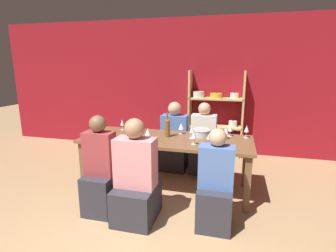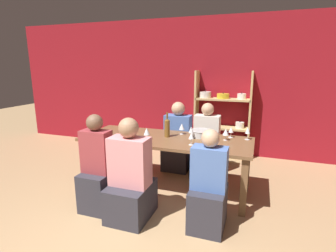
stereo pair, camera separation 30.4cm
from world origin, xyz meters
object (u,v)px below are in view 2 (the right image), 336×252
(shelf_unit, at_px, (221,123))
(dining_table, at_px, (166,144))
(person_far_a, at_px, (206,148))
(wine_glass_red_a, at_px, (231,130))
(person_near_c, at_px, (208,193))
(wine_glass_red_b, at_px, (147,132))
(person_near_a, at_px, (98,174))
(wine_glass_red_f, at_px, (182,127))
(wine_glass_white_a, at_px, (248,131))
(wine_glass_red_g, at_px, (125,122))
(wine_glass_empty_b, at_px, (96,127))
(wine_glass_red_e, at_px, (191,136))
(wine_bottle_green, at_px, (167,127))
(wine_glass_red_d, at_px, (207,137))
(mixing_bowl, at_px, (201,133))
(wine_glass_red_c, at_px, (226,132))
(person_near_b, at_px, (130,183))
(wine_glass_empty_a, at_px, (191,130))
(person_far_b, at_px, (178,145))

(shelf_unit, bearing_deg, dining_table, -107.08)
(person_far_a, bearing_deg, shelf_unit, -95.93)
(wine_glass_red_a, relative_size, person_near_c, 0.14)
(wine_glass_red_b, distance_m, person_near_a, 0.85)
(wine_glass_red_f, bearing_deg, person_near_a, -126.16)
(wine_glass_white_a, bearing_deg, shelf_unit, 111.25)
(wine_glass_red_g, bearing_deg, wine_glass_red_f, -0.67)
(wine_glass_empty_b, height_order, wine_glass_red_e, wine_glass_red_e)
(wine_bottle_green, bearing_deg, wine_glass_red_d, -17.91)
(wine_glass_red_d, height_order, wine_glass_red_g, wine_glass_red_g)
(person_near_a, bearing_deg, wine_glass_empty_b, 124.51)
(mixing_bowl, height_order, wine_bottle_green, wine_bottle_green)
(dining_table, xyz_separation_m, wine_glass_red_d, (0.62, -0.14, 0.19))
(wine_glass_empty_b, distance_m, wine_glass_red_c, 1.92)
(wine_glass_red_c, bearing_deg, shelf_unit, 100.12)
(wine_glass_red_c, bearing_deg, wine_glass_red_f, 170.47)
(wine_glass_red_a, relative_size, wine_glass_red_b, 0.91)
(wine_glass_empty_b, relative_size, wine_glass_red_g, 0.80)
(mixing_bowl, distance_m, person_near_c, 1.09)
(wine_glass_red_c, height_order, person_near_b, person_near_b)
(mixing_bowl, bearing_deg, wine_glass_white_a, 5.10)
(wine_glass_red_a, distance_m, wine_glass_red_b, 1.19)
(wine_glass_red_b, xyz_separation_m, wine_glass_red_g, (-0.58, 0.46, -0.00))
(wine_glass_empty_a, distance_m, wine_glass_red_b, 0.61)
(person_far_a, xyz_separation_m, person_near_c, (0.32, -1.54, -0.02))
(wine_glass_red_a, bearing_deg, wine_glass_red_e, -129.65)
(wine_glass_white_a, distance_m, person_far_b, 1.37)
(wine_glass_empty_b, distance_m, person_near_a, 0.95)
(wine_bottle_green, xyz_separation_m, wine_glass_red_c, (0.81, 0.10, -0.03))
(wine_glass_empty_a, height_order, person_far_a, person_far_a)
(wine_glass_empty_b, bearing_deg, wine_glass_red_b, -6.14)
(person_far_a, bearing_deg, wine_glass_red_b, 56.54)
(wine_glass_red_c, xyz_separation_m, wine_glass_red_d, (-0.19, -0.30, -0.01))
(wine_glass_empty_b, height_order, person_far_b, person_far_b)
(wine_glass_red_g, bearing_deg, shelf_unit, 47.59)
(wine_bottle_green, relative_size, person_near_a, 0.29)
(wine_glass_red_e, bearing_deg, person_near_b, -131.76)
(mixing_bowl, height_order, wine_glass_red_f, wine_glass_red_f)
(wine_glass_empty_b, xyz_separation_m, wine_glass_red_c, (1.91, 0.24, 0.02))
(wine_glass_red_b, height_order, person_near_c, person_near_c)
(dining_table, relative_size, wine_glass_empty_b, 17.51)
(wine_glass_red_g, bearing_deg, wine_glass_white_a, 0.24)
(person_near_a, xyz_separation_m, person_far_a, (1.05, 1.59, -0.02))
(person_near_a, bearing_deg, person_near_b, -6.14)
(wine_glass_red_g, distance_m, person_far_a, 1.41)
(person_near_a, bearing_deg, person_far_a, 56.55)
(wine_glass_empty_b, xyz_separation_m, wine_glass_red_e, (1.52, -0.12, 0.02))
(wine_glass_red_b, distance_m, person_near_b, 0.80)
(dining_table, relative_size, wine_bottle_green, 6.68)
(wine_glass_red_c, xyz_separation_m, wine_glass_white_a, (0.28, 0.13, 0.01))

